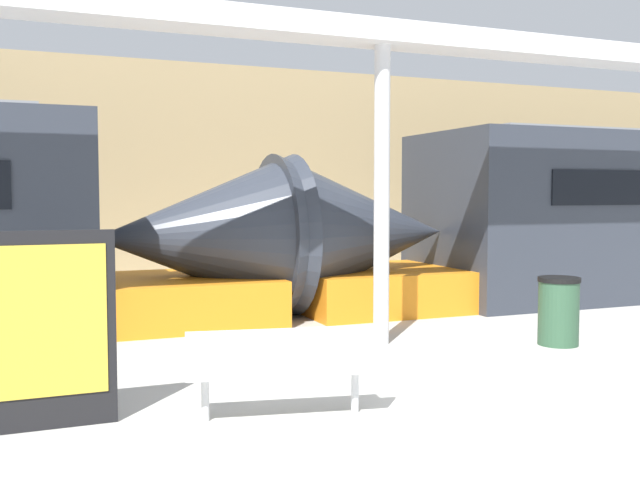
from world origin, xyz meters
The scene contains 7 objects.
ground_plane centered at (0.00, 0.00, 0.00)m, with size 60.00×60.00×0.00m, color #B2AFA8.
station_wall centered at (0.00, 11.37, 2.50)m, with size 56.00×0.20×5.00m, color tan.
bench_near centered at (-1.10, 0.71, 0.50)m, with size 1.73×0.75×0.83m.
trash_bin centered at (3.27, 2.32, 0.45)m, with size 0.55×0.55×0.89m.
poster_board centered at (-2.97, 1.20, 0.85)m, with size 1.04×0.07×1.68m.
support_column_near centered at (1.14, 3.25, 1.95)m, with size 0.21×0.21×3.90m, color silver.
canopy_beam centered at (1.14, 3.25, 4.04)m, with size 28.00×0.60×0.28m, color silver.
Camera 1 is at (-3.08, -5.12, 1.98)m, focal length 40.00 mm.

